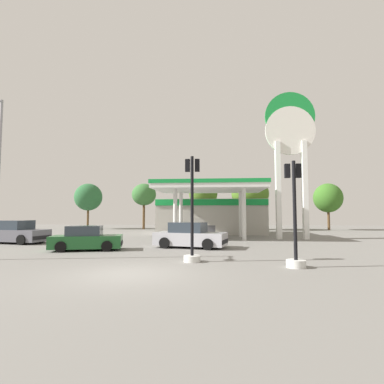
{
  "coord_description": "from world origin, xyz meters",
  "views": [
    {
      "loc": [
        3.14,
        -10.42,
        2.12
      ],
      "look_at": [
        1.29,
        10.4,
        3.62
      ],
      "focal_mm": 27.96,
      "sensor_mm": 36.0,
      "label": 1
    }
  ],
  "objects_px": {
    "traffic_signal_0": "(295,230)",
    "car_1": "(15,233)",
    "station_pole_sign": "(290,144)",
    "tree_4": "(328,198)",
    "tree_0": "(88,197)",
    "tree_2": "(203,193)",
    "tree_1": "(144,195)",
    "car_0": "(87,239)",
    "traffic_signal_1": "(192,222)",
    "tree_3": "(250,194)",
    "car_2": "(190,236)"
  },
  "relations": [
    {
      "from": "tree_2",
      "to": "tree_4",
      "type": "xyz_separation_m",
      "value": [
        15.99,
        0.78,
        -0.63
      ]
    },
    {
      "from": "car_1",
      "to": "tree_0",
      "type": "xyz_separation_m",
      "value": [
        -3.42,
        19.42,
        3.62
      ]
    },
    {
      "from": "tree_2",
      "to": "tree_4",
      "type": "height_order",
      "value": "tree_2"
    },
    {
      "from": "traffic_signal_0",
      "to": "traffic_signal_1",
      "type": "height_order",
      "value": "traffic_signal_1"
    },
    {
      "from": "station_pole_sign",
      "to": "traffic_signal_1",
      "type": "height_order",
      "value": "station_pole_sign"
    },
    {
      "from": "traffic_signal_0",
      "to": "traffic_signal_1",
      "type": "relative_size",
      "value": 0.9
    },
    {
      "from": "tree_4",
      "to": "car_1",
      "type": "bearing_deg",
      "value": -145.79
    },
    {
      "from": "car_0",
      "to": "tree_0",
      "type": "xyz_separation_m",
      "value": [
        -10.29,
        22.92,
        3.72
      ]
    },
    {
      "from": "station_pole_sign",
      "to": "tree_4",
      "type": "height_order",
      "value": "station_pole_sign"
    },
    {
      "from": "station_pole_sign",
      "to": "tree_4",
      "type": "bearing_deg",
      "value": 60.71
    },
    {
      "from": "tree_0",
      "to": "tree_3",
      "type": "distance_m",
      "value": 21.97
    },
    {
      "from": "car_1",
      "to": "traffic_signal_0",
      "type": "distance_m",
      "value": 19.27
    },
    {
      "from": "tree_2",
      "to": "tree_3",
      "type": "bearing_deg",
      "value": -0.41
    },
    {
      "from": "traffic_signal_1",
      "to": "tree_3",
      "type": "bearing_deg",
      "value": 78.44
    },
    {
      "from": "tree_0",
      "to": "tree_4",
      "type": "height_order",
      "value": "tree_0"
    },
    {
      "from": "car_0",
      "to": "car_2",
      "type": "height_order",
      "value": "car_2"
    },
    {
      "from": "car_0",
      "to": "tree_2",
      "type": "bearing_deg",
      "value": 75.72
    },
    {
      "from": "car_2",
      "to": "traffic_signal_0",
      "type": "height_order",
      "value": "traffic_signal_0"
    },
    {
      "from": "tree_2",
      "to": "traffic_signal_0",
      "type": "bearing_deg",
      "value": -79.36
    },
    {
      "from": "tree_1",
      "to": "tree_2",
      "type": "relative_size",
      "value": 0.92
    },
    {
      "from": "traffic_signal_0",
      "to": "tree_2",
      "type": "distance_m",
      "value": 27.28
    },
    {
      "from": "station_pole_sign",
      "to": "car_0",
      "type": "height_order",
      "value": "station_pole_sign"
    },
    {
      "from": "station_pole_sign",
      "to": "tree_1",
      "type": "xyz_separation_m",
      "value": [
        -16.14,
        14.01,
        -3.33
      ]
    },
    {
      "from": "tree_1",
      "to": "tree_3",
      "type": "height_order",
      "value": "tree_3"
    },
    {
      "from": "car_0",
      "to": "tree_0",
      "type": "relative_size",
      "value": 0.68
    },
    {
      "from": "tree_0",
      "to": "tree_2",
      "type": "height_order",
      "value": "tree_2"
    },
    {
      "from": "car_1",
      "to": "tree_0",
      "type": "relative_size",
      "value": 0.76
    },
    {
      "from": "station_pole_sign",
      "to": "traffic_signal_1",
      "type": "distance_m",
      "value": 15.58
    },
    {
      "from": "traffic_signal_0",
      "to": "station_pole_sign",
      "type": "bearing_deg",
      "value": 76.96
    },
    {
      "from": "tree_2",
      "to": "tree_0",
      "type": "bearing_deg",
      "value": 177.0
    },
    {
      "from": "car_1",
      "to": "tree_3",
      "type": "xyz_separation_m",
      "value": [
        18.54,
        18.54,
        3.89
      ]
    },
    {
      "from": "car_0",
      "to": "tree_2",
      "type": "relative_size",
      "value": 0.63
    },
    {
      "from": "tree_0",
      "to": "tree_4",
      "type": "relative_size",
      "value": 1.04
    },
    {
      "from": "tree_4",
      "to": "station_pole_sign",
      "type": "bearing_deg",
      "value": -119.29
    },
    {
      "from": "traffic_signal_0",
      "to": "car_1",
      "type": "bearing_deg",
      "value": 155.33
    },
    {
      "from": "car_1",
      "to": "traffic_signal_1",
      "type": "relative_size",
      "value": 1.02
    },
    {
      "from": "car_0",
      "to": "tree_4",
      "type": "relative_size",
      "value": 0.71
    },
    {
      "from": "car_2",
      "to": "tree_0",
      "type": "height_order",
      "value": "tree_0"
    },
    {
      "from": "station_pole_sign",
      "to": "traffic_signal_0",
      "type": "distance_m",
      "value": 15.13
    },
    {
      "from": "traffic_signal_0",
      "to": "car_0",
      "type": "bearing_deg",
      "value": 156.87
    },
    {
      "from": "traffic_signal_1",
      "to": "tree_0",
      "type": "xyz_separation_m",
      "value": [
        -16.72,
        26.44,
        2.63
      ]
    },
    {
      "from": "traffic_signal_0",
      "to": "tree_4",
      "type": "bearing_deg",
      "value": 68.15
    },
    {
      "from": "traffic_signal_0",
      "to": "tree_1",
      "type": "xyz_separation_m",
      "value": [
        -13.06,
        27.33,
        3.17
      ]
    },
    {
      "from": "tree_2",
      "to": "car_2",
      "type": "bearing_deg",
      "value": -89.41
    },
    {
      "from": "station_pole_sign",
      "to": "tree_1",
      "type": "relative_size",
      "value": 2.03
    },
    {
      "from": "tree_0",
      "to": "tree_1",
      "type": "distance_m",
      "value": 7.86
    },
    {
      "from": "station_pole_sign",
      "to": "tree_4",
      "type": "xyz_separation_m",
      "value": [
        7.9,
        14.09,
        -3.87
      ]
    },
    {
      "from": "car_0",
      "to": "car_1",
      "type": "height_order",
      "value": "car_1"
    },
    {
      "from": "car_1",
      "to": "tree_0",
      "type": "distance_m",
      "value": 20.05
    },
    {
      "from": "tree_0",
      "to": "tree_1",
      "type": "xyz_separation_m",
      "value": [
        7.86,
        -0.13,
        0.28
      ]
    }
  ]
}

